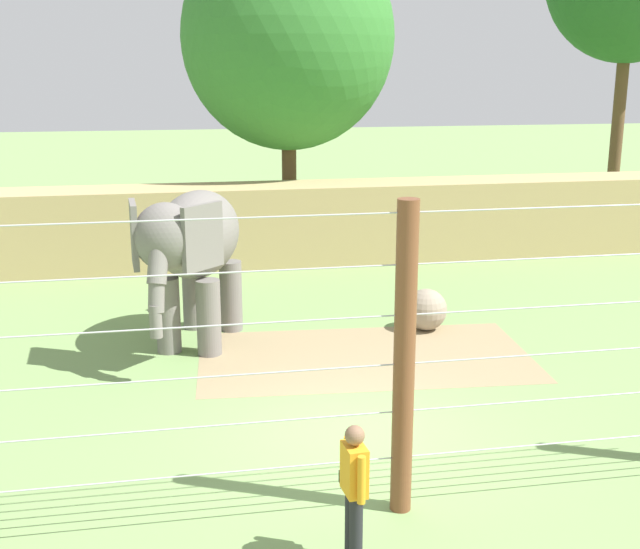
{
  "coord_description": "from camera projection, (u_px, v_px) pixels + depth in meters",
  "views": [
    {
      "loc": [
        -2.61,
        -11.03,
        5.4
      ],
      "look_at": [
        0.2,
        4.17,
        1.4
      ],
      "focal_mm": 45.68,
      "sensor_mm": 36.0,
      "label": 1
    }
  ],
  "objects": [
    {
      "name": "elephant",
      "position": [
        193.0,
        244.0,
        15.61
      ],
      "size": [
        2.51,
        3.97,
        3.09
      ],
      "color": "slate",
      "rests_on": "ground"
    },
    {
      "name": "enrichment_ball",
      "position": [
        426.0,
        310.0,
        16.98
      ],
      "size": [
        0.88,
        0.88,
        0.88
      ],
      "primitive_type": "sphere",
      "color": "gray",
      "rests_on": "ground"
    },
    {
      "name": "ground_plane",
      "position": [
        357.0,
        432.0,
        12.31
      ],
      "size": [
        120.0,
        120.0,
        0.0
      ],
      "primitive_type": "plane",
      "color": "#759956"
    },
    {
      "name": "cable_fence",
      "position": [
        402.0,
        361.0,
        9.71
      ],
      "size": [
        11.53,
        0.26,
        3.92
      ],
      "color": "brown",
      "rests_on": "ground"
    },
    {
      "name": "zookeeper",
      "position": [
        354.0,
        489.0,
        8.84
      ],
      "size": [
        0.25,
        0.58,
        1.67
      ],
      "color": "#232328",
      "rests_on": "ground"
    },
    {
      "name": "dirt_patch",
      "position": [
        365.0,
        356.0,
        15.5
      ],
      "size": [
        6.51,
        3.88,
        0.01
      ],
      "primitive_type": "cube",
      "rotation": [
        0.0,
        0.0,
        -0.07
      ],
      "color": "#937F5B",
      "rests_on": "ground"
    },
    {
      "name": "tree_far_left",
      "position": [
        288.0,
        38.0,
        23.62
      ],
      "size": [
        6.2,
        6.2,
        9.41
      ],
      "color": "brown",
      "rests_on": "ground"
    },
    {
      "name": "embankment_wall",
      "position": [
        267.0,
        224.0,
        22.61
      ],
      "size": [
        36.0,
        1.8,
        2.18
      ],
      "primitive_type": "cube",
      "color": "tan",
      "rests_on": "ground"
    }
  ]
}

